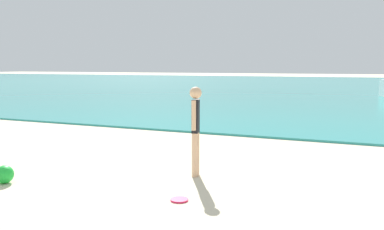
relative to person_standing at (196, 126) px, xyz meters
name	(u,v)px	position (x,y,z in m)	size (l,w,h in m)	color
water	(323,86)	(-0.82, 34.11, -0.86)	(160.00, 60.00, 0.06)	teal
person_standing	(196,126)	(0.00, 0.00, 0.00)	(0.21, 0.36, 1.57)	#DDAD84
frisbee	(179,200)	(0.29, -1.31, -0.88)	(0.26, 0.26, 0.03)	#E51E4C
beach_ball	(4,174)	(-2.74, -1.66, -0.74)	(0.30, 0.30, 0.30)	green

